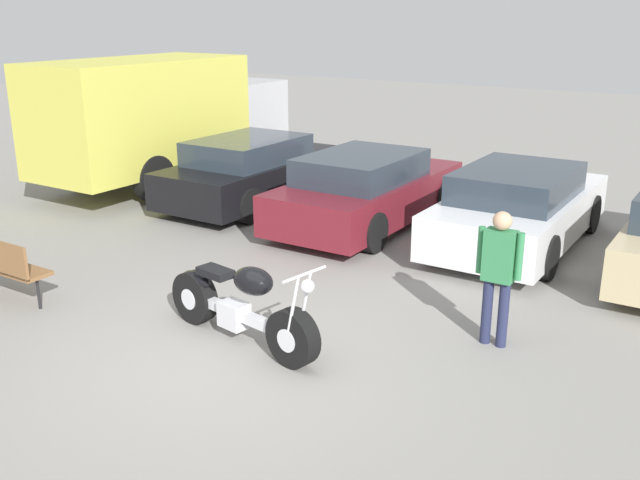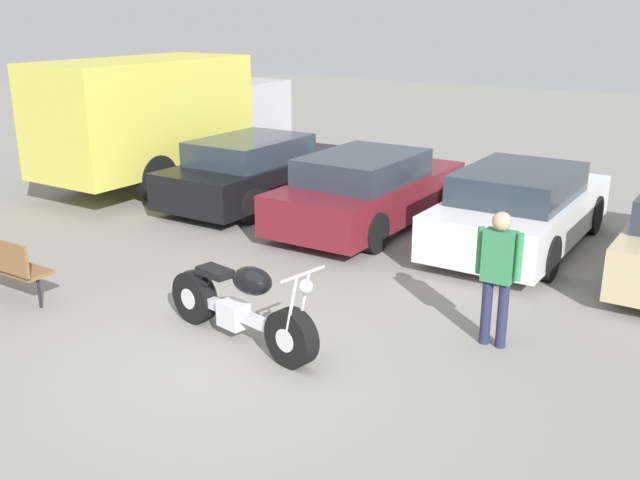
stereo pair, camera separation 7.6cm
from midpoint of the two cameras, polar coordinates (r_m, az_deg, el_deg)
The scene contains 7 objects.
ground_plane at distance 7.97m, azimuth -7.74°, elevation -9.61°, with size 60.00×60.00×0.00m, color gray.
motorcycle at distance 8.22m, azimuth -6.71°, elevation -5.29°, with size 2.33×0.84×1.11m.
parked_car_black at distance 14.21m, azimuth -5.40°, elevation 5.54°, with size 1.88×4.31×1.31m.
parked_car_maroon at distance 12.61m, azimuth 3.56°, elevation 4.00°, with size 1.88×4.31×1.31m.
parked_car_white at distance 11.88m, azimuth 15.45°, elevation 2.50°, with size 1.88×4.31×1.31m.
delivery_truck at distance 15.98m, azimuth -12.67°, elevation 9.74°, with size 2.18×6.23×2.71m.
person_standing at distance 8.15m, azimuth 13.84°, elevation -2.18°, with size 0.52×0.21×1.58m.
Camera 1 is at (4.62, -5.36, 3.66)m, focal length 40.00 mm.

